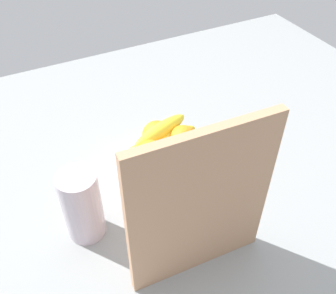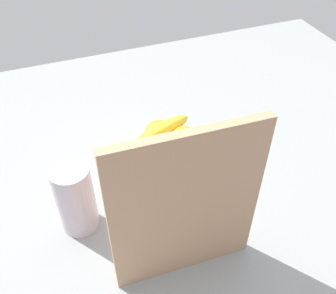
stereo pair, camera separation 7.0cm
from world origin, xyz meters
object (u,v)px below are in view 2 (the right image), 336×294
fruit_bowl (168,165)px  orange_back_left (149,154)px  orange_center (159,135)px  orange_front_right (184,141)px  banana_bunch (164,138)px  cutting_board (186,210)px  orange_front_left (173,158)px  thermos_tumbler (75,198)px

fruit_bowl → orange_back_left: (5.19, 0.54, 6.28)cm
orange_center → fruit_bowl: bearing=95.4°
orange_front_right → banana_bunch: (4.30, -2.58, 0.30)cm
fruit_bowl → orange_front_right: orange_front_right is taller
orange_back_left → orange_center: bearing=-129.4°
orange_center → cutting_board: size_ratio=0.22×
orange_back_left → orange_front_right: bearing=-173.0°
orange_back_left → cutting_board: size_ratio=0.22×
orange_center → banana_bunch: bearing=108.8°
orange_front_left → orange_back_left: same height
thermos_tumbler → orange_front_left: bearing=-169.8°
orange_front_left → orange_center: bearing=-88.0°
orange_center → orange_front_left: bearing=92.0°
fruit_bowl → thermos_tumbler: size_ratio=1.35×
orange_front_left → thermos_tumbler: 24.49cm
orange_front_left → fruit_bowl: bearing=-92.5°
fruit_bowl → orange_back_left: 8.17cm
fruit_bowl → banana_bunch: size_ratio=1.27×
thermos_tumbler → cutting_board: bearing=135.0°
orange_front_left → banana_bunch: (-0.34, -7.14, 0.30)cm
cutting_board → thermos_tumbler: size_ratio=2.06×
orange_front_right → cutting_board: 30.33cm
fruit_bowl → banana_bunch: 7.33cm
orange_back_left → thermos_tumbler: 20.59cm
orange_back_left → thermos_tumbler: bearing=22.0°
fruit_bowl → orange_front_right: size_ratio=3.02×
banana_bunch → cutting_board: cutting_board is taller
cutting_board → banana_bunch: bearing=-100.5°
orange_back_left → banana_bunch: (-5.36, -3.77, 0.30)cm
fruit_bowl → orange_front_left: size_ratio=3.02×
fruit_bowl → orange_front_right: bearing=-171.7°
thermos_tumbler → orange_front_right: bearing=-162.8°
orange_front_right → banana_bunch: size_ratio=0.42×
orange_front_right → thermos_tumbler: 30.09cm
fruit_bowl → orange_back_left: size_ratio=3.02×
orange_center → orange_back_left: (4.70, 5.71, 0.00)cm
orange_front_right → cutting_board: (10.93, 26.71, 9.33)cm
orange_center → thermos_tumbler: bearing=29.5°
orange_front_right → thermos_tumbler: thermos_tumbler is taller
orange_front_left → cutting_board: (6.29, 22.15, 9.33)cm
orange_front_left → banana_bunch: banana_bunch is taller
orange_front_left → banana_bunch: size_ratio=0.42×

